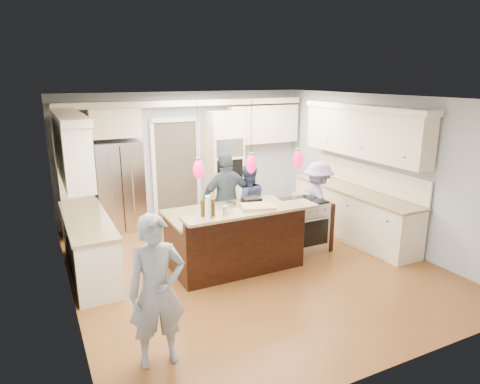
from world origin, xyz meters
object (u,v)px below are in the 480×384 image
object	(u,v)px
refrigerator	(119,186)
person_bar_end	(157,291)
island_range	(303,225)
kitchen_island	(234,237)
person_far_left	(247,204)

from	to	relation	value
refrigerator	person_bar_end	size ratio (longest dim) A/B	1.07
refrigerator	island_range	bearing A→B (deg)	-42.59
refrigerator	person_bar_end	xyz separation A→B (m)	(-0.48, -4.43, -0.06)
kitchen_island	island_range	size ratio (longest dim) A/B	2.28
refrigerator	kitchen_island	world-z (taller)	refrigerator
kitchen_island	person_far_left	bearing A→B (deg)	50.22
person_bar_end	island_range	bearing A→B (deg)	35.31
island_range	person_far_left	world-z (taller)	person_far_left
kitchen_island	person_far_left	size ratio (longest dim) A/B	1.40
person_bar_end	kitchen_island	bearing A→B (deg)	50.29
person_bar_end	person_far_left	xyz separation A→B (m)	(2.43, 2.64, -0.09)
person_far_left	person_bar_end	bearing A→B (deg)	58.01
kitchen_island	island_range	distance (m)	1.41
person_far_left	island_range	bearing A→B (deg)	147.94
kitchen_island	person_bar_end	distance (m)	2.60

